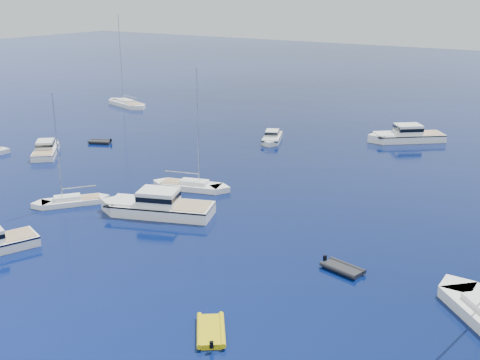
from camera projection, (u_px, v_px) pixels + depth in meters
name	position (u px, v px, depth m)	size (l,w,h in m)	color
ground	(76.00, 293.00, 43.90)	(400.00, 400.00, 0.00)	navy
motor_cruiser_centre	(157.00, 214.00, 59.13)	(3.80, 12.41, 3.26)	white
motor_cruiser_far_l	(47.00, 154.00, 80.43)	(2.86, 9.35, 2.46)	silver
motor_cruiser_distant	(406.00, 141.00, 87.11)	(3.69, 12.07, 3.17)	white
motor_cruiser_horizon	(272.00, 141.00, 87.07)	(2.40, 7.86, 2.06)	silver
sailboat_fore	(71.00, 204.00, 61.85)	(2.16, 8.29, 12.19)	white
sailboat_centre	(191.00, 189.00, 66.53)	(2.49, 9.59, 14.09)	white
sailboat_far_l	(127.00, 106.00, 112.87)	(3.07, 11.80, 17.34)	white
tender_yellow	(211.00, 334.00, 38.73)	(2.21, 4.11, 0.95)	gold
tender_grey_near	(342.00, 271.00, 47.28)	(1.97, 3.57, 0.95)	black
tender_grey_far	(100.00, 143.00, 85.89)	(1.85, 3.31, 0.95)	black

